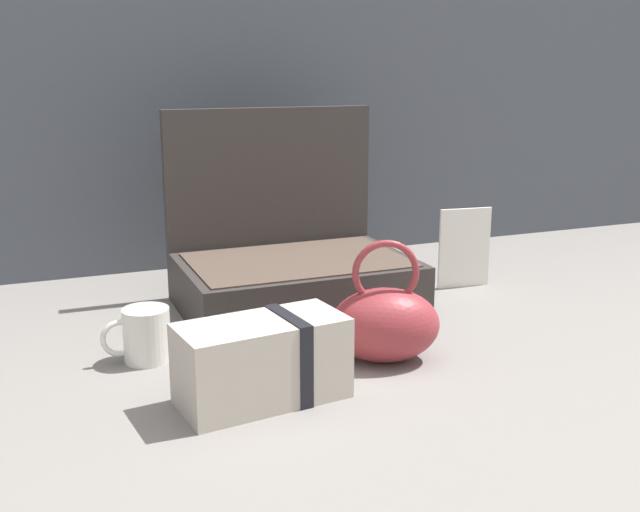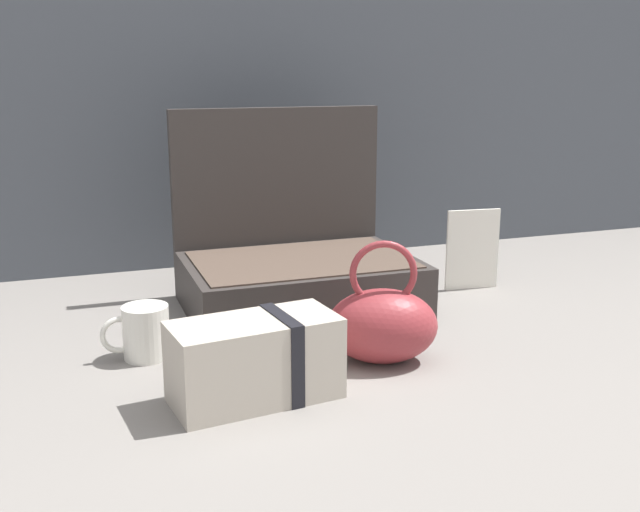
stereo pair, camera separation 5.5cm
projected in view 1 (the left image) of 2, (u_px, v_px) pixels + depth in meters
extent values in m
plane|color=slate|center=(305.00, 338.00, 1.30)|extent=(6.00, 6.00, 0.00)
cube|color=#332D2B|center=(297.00, 286.00, 1.44)|extent=(0.44, 0.29, 0.10)
cube|color=#4C3D33|center=(297.00, 260.00, 1.43)|extent=(0.40, 0.26, 0.00)
cube|color=#332D2B|center=(270.00, 201.00, 1.55)|extent=(0.44, 0.02, 0.38)
ellipsoid|color=maroon|center=(385.00, 325.00, 1.19)|extent=(0.21, 0.17, 0.12)
torus|color=maroon|center=(386.00, 273.00, 1.17)|extent=(0.11, 0.04, 0.11)
cube|color=#B2A899|center=(262.00, 361.00, 1.05)|extent=(0.25, 0.14, 0.12)
cube|color=black|center=(288.00, 356.00, 1.07)|extent=(0.03, 0.12, 0.12)
cylinder|color=silver|center=(146.00, 334.00, 1.20)|extent=(0.08, 0.08, 0.09)
torus|color=silver|center=(120.00, 338.00, 1.18)|extent=(0.06, 0.01, 0.06)
cube|color=white|center=(464.00, 248.00, 1.59)|extent=(0.12, 0.02, 0.17)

